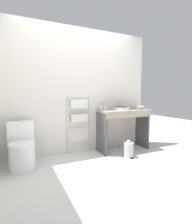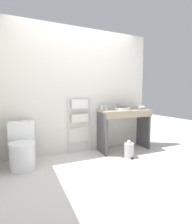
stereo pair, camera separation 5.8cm
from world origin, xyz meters
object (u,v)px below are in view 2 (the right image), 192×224
at_px(hair_dryer, 141,108).
at_px(trash_bin, 129,150).
at_px(sink_basin, 122,108).
at_px(cup_near_edge, 106,108).
at_px(cup_near_wall, 102,107).
at_px(towel_radiator, 80,115).
at_px(toilet, 22,149).

distance_m(hair_dryer, trash_bin, 1.01).
bearing_deg(sink_basin, hair_dryer, -8.37).
distance_m(sink_basin, cup_near_edge, 0.34).
xyz_separation_m(sink_basin, trash_bin, (-0.13, -0.45, -0.74)).
height_order(cup_near_edge, trash_bin, cup_near_edge).
bearing_deg(cup_near_wall, sink_basin, -19.89).
bearing_deg(cup_near_wall, cup_near_edge, -16.94).
bearing_deg(towel_radiator, sink_basin, -12.21).
bearing_deg(hair_dryer, trash_bin, -145.45).
height_order(toilet, cup_near_edge, cup_near_edge).
relative_size(hair_dryer, trash_bin, 0.56).
distance_m(cup_near_wall, cup_near_edge, 0.08).
height_order(cup_near_wall, trash_bin, cup_near_wall).
xyz_separation_m(towel_radiator, cup_near_wall, (0.47, -0.04, 0.14)).
height_order(sink_basin, trash_bin, sink_basin).
bearing_deg(hair_dryer, cup_near_edge, 166.28).
bearing_deg(toilet, trash_bin, -9.61).
relative_size(toilet, cup_near_edge, 7.81).
xyz_separation_m(cup_near_edge, hair_dryer, (0.75, -0.18, -0.01)).
height_order(towel_radiator, trash_bin, towel_radiator).
height_order(sink_basin, cup_near_wall, cup_near_wall).
relative_size(toilet, towel_radiator, 0.67).
relative_size(towel_radiator, cup_near_wall, 10.58).
height_order(toilet, cup_near_wall, cup_near_wall).
distance_m(cup_near_wall, hair_dryer, 0.86).
xyz_separation_m(cup_near_wall, trash_bin, (0.27, -0.60, -0.76)).
distance_m(toilet, trash_bin, 1.86).
bearing_deg(cup_near_edge, towel_radiator, 172.90).
distance_m(towel_radiator, trash_bin, 1.16).
distance_m(toilet, cup_near_edge, 1.76).
distance_m(cup_near_edge, hair_dryer, 0.77).
relative_size(toilet, hair_dryer, 4.02).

